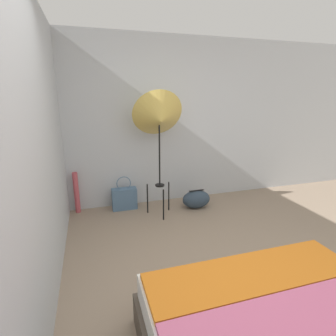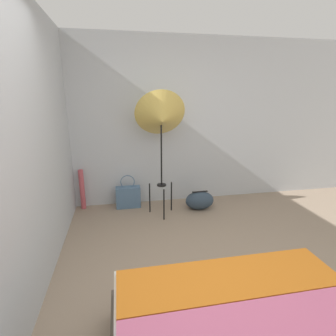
{
  "view_description": "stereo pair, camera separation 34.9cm",
  "coord_description": "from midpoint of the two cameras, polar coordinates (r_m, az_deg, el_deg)",
  "views": [
    {
      "loc": [
        -0.95,
        -1.49,
        1.73
      ],
      "look_at": [
        0.03,
        1.73,
        0.79
      ],
      "focal_mm": 28.0,
      "sensor_mm": 36.0,
      "label": 1
    },
    {
      "loc": [
        -0.61,
        -1.57,
        1.73
      ],
      "look_at": [
        0.03,
        1.73,
        0.79
      ],
      "focal_mm": 28.0,
      "sensor_mm": 36.0,
      "label": 2
    }
  ],
  "objects": [
    {
      "name": "tote_bag",
      "position": [
        4.19,
        -11.85,
        -6.53
      ],
      "size": [
        0.38,
        0.16,
        0.53
      ],
      "color": "slate",
      "rests_on": "ground_plane"
    },
    {
      "name": "wall_back",
      "position": [
        4.17,
        -6.08,
        9.63
      ],
      "size": [
        8.0,
        0.05,
        2.6
      ],
      "color": "#B7BCC1",
      "rests_on": "ground_plane"
    },
    {
      "name": "duffel_bag",
      "position": [
        4.16,
        3.78,
        -6.83
      ],
      "size": [
        0.45,
        0.28,
        0.29
      ],
      "color": "#2D3D4C",
      "rests_on": "ground_plane"
    },
    {
      "name": "ground_plane",
      "position": [
        2.44,
        8.21,
        -29.83
      ],
      "size": [
        14.0,
        14.0,
        0.0
      ],
      "primitive_type": "plane",
      "color": "gray"
    },
    {
      "name": "paper_roll",
      "position": [
        4.23,
        -21.57,
        -5.07
      ],
      "size": [
        0.08,
        0.08,
        0.63
      ],
      "color": "#BC4C56",
      "rests_on": "ground_plane"
    },
    {
      "name": "photo_umbrella",
      "position": [
        3.62,
        -4.74,
        10.74
      ],
      "size": [
        0.71,
        0.53,
        1.8
      ],
      "color": "black",
      "rests_on": "ground_plane"
    },
    {
      "name": "wall_side_left",
      "position": [
        2.63,
        -29.14,
        4.19
      ],
      "size": [
        0.05,
        8.0,
        2.6
      ],
      "color": "#B7BCC1",
      "rests_on": "ground_plane"
    }
  ]
}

